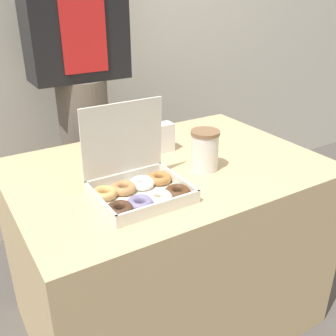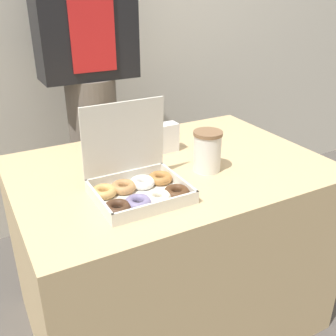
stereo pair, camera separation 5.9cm
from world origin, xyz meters
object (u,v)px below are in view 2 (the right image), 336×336
at_px(coffee_cup, 207,151).
at_px(donut_box, 138,184).
at_px(napkin_holder, 163,138).
at_px(person_customer, 89,72).

bearing_deg(coffee_cup, donut_box, -170.16).
bearing_deg(donut_box, napkin_holder, 49.85).
relative_size(donut_box, person_customer, 0.18).
height_order(coffee_cup, napkin_holder, coffee_cup).
xyz_separation_m(donut_box, person_customer, (0.12, 0.80, 0.19)).
bearing_deg(napkin_holder, donut_box, -130.15).
xyz_separation_m(donut_box, napkin_holder, (0.23, 0.27, 0.02)).
distance_m(donut_box, person_customer, 0.84).
relative_size(napkin_holder, person_customer, 0.07).
bearing_deg(person_customer, coffee_cup, -77.64).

